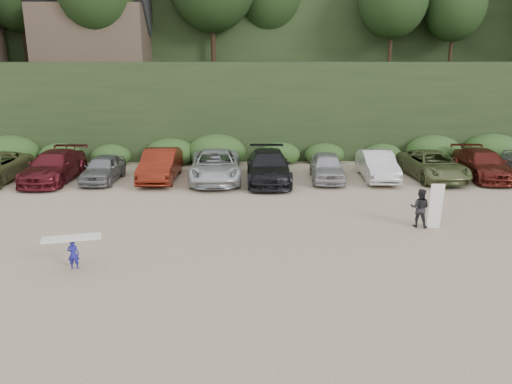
{
  "coord_description": "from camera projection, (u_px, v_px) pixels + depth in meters",
  "views": [
    {
      "loc": [
        -0.88,
        -15.72,
        6.42
      ],
      "look_at": [
        -0.41,
        3.0,
        1.3
      ],
      "focal_mm": 35.0,
      "sensor_mm": 36.0,
      "label": 1
    }
  ],
  "objects": [
    {
      "name": "ground",
      "position": [
        270.0,
        252.0,
        16.87
      ],
      "size": [
        120.0,
        120.0,
        0.0
      ],
      "primitive_type": "plane",
      "color": "tan",
      "rests_on": "ground"
    },
    {
      "name": "hillside_backdrop",
      "position": [
        249.0,
        5.0,
        48.55
      ],
      "size": [
        90.0,
        41.5,
        28.0
      ],
      "color": "black",
      "rests_on": "ground"
    },
    {
      "name": "parked_cars",
      "position": [
        241.0,
        166.0,
        26.42
      ],
      "size": [
        39.87,
        6.01,
        1.64
      ],
      "color": "silver",
      "rests_on": "ground"
    },
    {
      "name": "child_surfer",
      "position": [
        73.0,
        247.0,
        15.4
      ],
      "size": [
        1.81,
        0.88,
        1.05
      ],
      "color": "navy",
      "rests_on": "ground"
    },
    {
      "name": "adult_surfer",
      "position": [
        421.0,
        208.0,
        19.19
      ],
      "size": [
        1.22,
        0.83,
        1.79
      ],
      "color": "black",
      "rests_on": "ground"
    }
  ]
}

